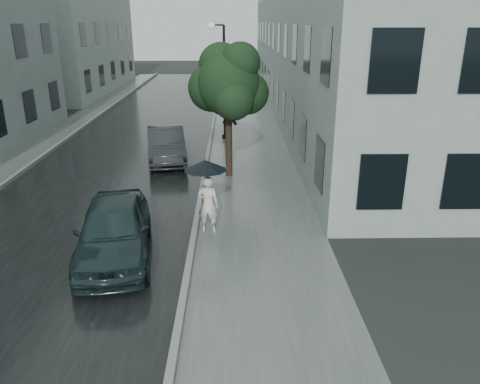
{
  "coord_description": "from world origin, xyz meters",
  "views": [
    {
      "loc": [
        -0.54,
        -9.79,
        5.51
      ],
      "look_at": [
        -0.34,
        1.62,
        1.3
      ],
      "focal_mm": 35.0,
      "sensor_mm": 36.0,
      "label": 1
    }
  ],
  "objects_px": {
    "pedestrian": "(208,204)",
    "car_near": "(114,229)",
    "lamp_post": "(221,75)",
    "car_far": "(166,144)",
    "street_tree": "(228,83)"
  },
  "relations": [
    {
      "from": "car_near",
      "to": "car_far",
      "type": "bearing_deg",
      "value": 80.14
    },
    {
      "from": "lamp_post",
      "to": "street_tree",
      "type": "bearing_deg",
      "value": -87.35
    },
    {
      "from": "pedestrian",
      "to": "car_far",
      "type": "bearing_deg",
      "value": -66.01
    },
    {
      "from": "lamp_post",
      "to": "car_far",
      "type": "distance_m",
      "value": 5.07
    },
    {
      "from": "pedestrian",
      "to": "street_tree",
      "type": "distance_m",
      "value": 5.7
    },
    {
      "from": "pedestrian",
      "to": "lamp_post",
      "type": "height_order",
      "value": "lamp_post"
    },
    {
      "from": "car_near",
      "to": "car_far",
      "type": "relative_size",
      "value": 1.01
    },
    {
      "from": "pedestrian",
      "to": "car_near",
      "type": "height_order",
      "value": "pedestrian"
    },
    {
      "from": "pedestrian",
      "to": "car_near",
      "type": "distance_m",
      "value": 2.63
    },
    {
      "from": "street_tree",
      "to": "car_near",
      "type": "height_order",
      "value": "street_tree"
    },
    {
      "from": "lamp_post",
      "to": "car_far",
      "type": "bearing_deg",
      "value": -120.79
    },
    {
      "from": "street_tree",
      "to": "car_far",
      "type": "xyz_separation_m",
      "value": [
        -2.59,
        1.93,
        -2.71
      ]
    },
    {
      "from": "car_near",
      "to": "pedestrian",
      "type": "bearing_deg",
      "value": 23.56
    },
    {
      "from": "pedestrian",
      "to": "car_near",
      "type": "xyz_separation_m",
      "value": [
        -2.23,
        -1.4,
        -0.09
      ]
    },
    {
      "from": "pedestrian",
      "to": "lamp_post",
      "type": "xyz_separation_m",
      "value": [
        0.17,
        10.86,
        2.27
      ]
    }
  ]
}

